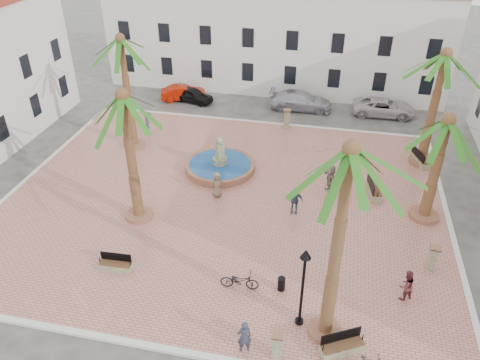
{
  "coord_description": "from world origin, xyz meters",
  "views": [
    {
      "loc": [
        5.88,
        -22.54,
        16.35
      ],
      "look_at": [
        1.0,
        0.0,
        1.6
      ],
      "focal_mm": 35.0,
      "sensor_mm": 36.0,
      "label": 1
    }
  ],
  "objects_px": {
    "palm_s": "(348,172)",
    "palm_ne": "(443,68)",
    "lamppost_e": "(441,155)",
    "lamppost_s": "(304,275)",
    "car_black": "(192,95)",
    "cyclist_a": "(244,337)",
    "pedestrian_north": "(148,122)",
    "litter_bin": "(281,284)",
    "bench_e": "(373,190)",
    "cyclist_b": "(406,285)",
    "pedestrian_east": "(330,179)",
    "bollard_n": "(287,118)",
    "bollard_e": "(433,257)",
    "bollard_se": "(277,345)",
    "palm_nw": "(122,51)",
    "car_white": "(384,107)",
    "fountain": "(220,165)",
    "bench_s": "(116,265)",
    "bench_se": "(342,347)",
    "pedestrian_fountain_a": "(217,185)",
    "bench_ne": "(420,160)",
    "car_red": "(183,93)",
    "pedestrian_fountain_b": "(294,200)",
    "car_silver": "(301,101)",
    "bicycle_a": "(240,280)"
  },
  "relations": [
    {
      "from": "bench_ne",
      "to": "car_white",
      "type": "distance_m",
      "value": 8.15
    },
    {
      "from": "bench_e",
      "to": "pedestrian_fountain_b",
      "type": "distance_m",
      "value": 5.39
    },
    {
      "from": "cyclist_a",
      "to": "pedestrian_north",
      "type": "bearing_deg",
      "value": -81.85
    },
    {
      "from": "pedestrian_fountain_a",
      "to": "car_white",
      "type": "xyz_separation_m",
      "value": [
        10.37,
        14.59,
        -0.27
      ]
    },
    {
      "from": "palm_s",
      "to": "palm_ne",
      "type": "distance_m",
      "value": 16.8
    },
    {
      "from": "fountain",
      "to": "car_silver",
      "type": "relative_size",
      "value": 0.88
    },
    {
      "from": "bench_ne",
      "to": "litter_bin",
      "type": "distance_m",
      "value": 15.56
    },
    {
      "from": "palm_s",
      "to": "cyclist_a",
      "type": "relative_size",
      "value": 5.63
    },
    {
      "from": "cyclist_b",
      "to": "pedestrian_east",
      "type": "relative_size",
      "value": 0.86
    },
    {
      "from": "palm_ne",
      "to": "bench_e",
      "type": "xyz_separation_m",
      "value": [
        -3.28,
        -4.66,
        -6.38
      ]
    },
    {
      "from": "fountain",
      "to": "car_red",
      "type": "height_order",
      "value": "fountain"
    },
    {
      "from": "bench_se",
      "to": "bollard_n",
      "type": "relative_size",
      "value": 1.27
    },
    {
      "from": "cyclist_a",
      "to": "pedestrian_east",
      "type": "xyz_separation_m",
      "value": [
        2.75,
        12.53,
        0.1
      ]
    },
    {
      "from": "bollard_n",
      "to": "bollard_e",
      "type": "relative_size",
      "value": 1.09
    },
    {
      "from": "palm_ne",
      "to": "pedestrian_fountain_b",
      "type": "xyz_separation_m",
      "value": [
        -7.82,
        -7.53,
        -5.83
      ]
    },
    {
      "from": "palm_ne",
      "to": "lamppost_e",
      "type": "distance_m",
      "value": 5.45
    },
    {
      "from": "bicycle_a",
      "to": "bollard_e",
      "type": "bearing_deg",
      "value": -74.14
    },
    {
      "from": "bench_ne",
      "to": "bench_se",
      "type": "bearing_deg",
      "value": 145.04
    },
    {
      "from": "palm_nw",
      "to": "litter_bin",
      "type": "relative_size",
      "value": 11.49
    },
    {
      "from": "lamppost_s",
      "to": "bench_se",
      "type": "bearing_deg",
      "value": -31.65
    },
    {
      "from": "litter_bin",
      "to": "pedestrian_north",
      "type": "bearing_deg",
      "value": 130.71
    },
    {
      "from": "fountain",
      "to": "pedestrian_east",
      "type": "height_order",
      "value": "fountain"
    },
    {
      "from": "palm_ne",
      "to": "car_black",
      "type": "height_order",
      "value": "palm_ne"
    },
    {
      "from": "bench_se",
      "to": "car_white",
      "type": "xyz_separation_m",
      "value": [
        2.6,
        24.39,
        0.27
      ]
    },
    {
      "from": "litter_bin",
      "to": "cyclist_a",
      "type": "bearing_deg",
      "value": -105.35
    },
    {
      "from": "lamppost_e",
      "to": "bollard_e",
      "type": "relative_size",
      "value": 2.77
    },
    {
      "from": "palm_s",
      "to": "palm_nw",
      "type": "bearing_deg",
      "value": 136.28
    },
    {
      "from": "fountain",
      "to": "palm_nw",
      "type": "xyz_separation_m",
      "value": [
        -6.9,
        1.9,
        6.6
      ]
    },
    {
      "from": "bollard_se",
      "to": "palm_nw",
      "type": "bearing_deg",
      "value": 129.28
    },
    {
      "from": "fountain",
      "to": "bench_ne",
      "type": "xyz_separation_m",
      "value": [
        13.06,
        3.64,
        -0.04
      ]
    },
    {
      "from": "cyclist_b",
      "to": "car_silver",
      "type": "distance_m",
      "value": 21.71
    },
    {
      "from": "fountain",
      "to": "litter_bin",
      "type": "height_order",
      "value": "fountain"
    },
    {
      "from": "lamppost_e",
      "to": "car_white",
      "type": "xyz_separation_m",
      "value": [
        -2.48,
        11.34,
        -2.05
      ]
    },
    {
      "from": "bollard_e",
      "to": "pedestrian_fountain_a",
      "type": "relative_size",
      "value": 0.84
    },
    {
      "from": "bench_e",
      "to": "cyclist_b",
      "type": "relative_size",
      "value": 1.29
    },
    {
      "from": "bicycle_a",
      "to": "car_red",
      "type": "relative_size",
      "value": 0.47
    },
    {
      "from": "car_white",
      "to": "lamppost_s",
      "type": "bearing_deg",
      "value": 167.66
    },
    {
      "from": "bench_e",
      "to": "pedestrian_north",
      "type": "height_order",
      "value": "pedestrian_north"
    },
    {
      "from": "palm_nw",
      "to": "palm_s",
      "type": "bearing_deg",
      "value": -43.72
    },
    {
      "from": "bollard_e",
      "to": "pedestrian_fountain_b",
      "type": "distance_m",
      "value": 7.86
    },
    {
      "from": "lamppost_s",
      "to": "litter_bin",
      "type": "bearing_deg",
      "value": 120.22
    },
    {
      "from": "lamppost_s",
      "to": "car_black",
      "type": "xyz_separation_m",
      "value": [
        -11.79,
        22.61,
        -2.33
      ]
    },
    {
      "from": "bench_s",
      "to": "bollard_n",
      "type": "distance_m",
      "value": 18.57
    },
    {
      "from": "bench_ne",
      "to": "cyclist_a",
      "type": "bearing_deg",
      "value": 134.46
    },
    {
      "from": "bollard_e",
      "to": "bench_s",
      "type": "bearing_deg",
      "value": -167.58
    },
    {
      "from": "pedestrian_north",
      "to": "car_black",
      "type": "relative_size",
      "value": 0.45
    },
    {
      "from": "palm_nw",
      "to": "bench_ne",
      "type": "xyz_separation_m",
      "value": [
        19.96,
        1.74,
        -6.64
      ]
    },
    {
      "from": "palm_s",
      "to": "car_black",
      "type": "bearing_deg",
      "value": 119.43
    },
    {
      "from": "bollard_e",
      "to": "bollard_n",
      "type": "bearing_deg",
      "value": 122.46
    },
    {
      "from": "bench_s",
      "to": "car_white",
      "type": "height_order",
      "value": "car_white"
    }
  ]
}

